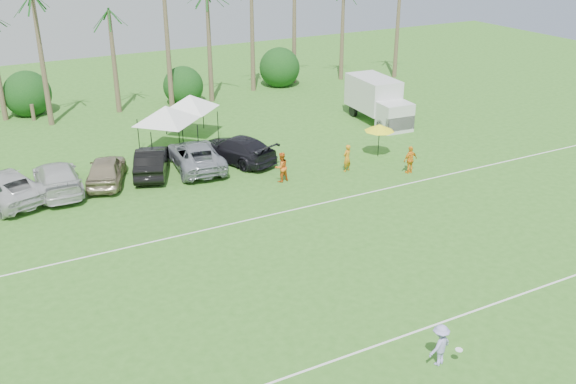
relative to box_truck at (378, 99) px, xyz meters
name	(u,v)px	position (x,y,z in m)	size (l,w,h in m)	color
field_lines	(277,279)	(-17.49, -17.11, -1.76)	(80.00, 12.10, 0.01)	white
palm_tree_4	(46,21)	(-21.49, 12.89, 5.71)	(2.40, 2.40, 8.90)	brown
palm_tree_5	(99,5)	(-17.49, 12.89, 6.59)	(2.40, 2.40, 9.90)	brown
palm_tree_8	(252,6)	(-4.49, 12.89, 5.71)	(2.40, 2.40, 8.90)	brown
bush_tree_1	(29,95)	(-23.49, 13.89, 0.03)	(4.00, 4.00, 4.00)	brown
bush_tree_2	(175,78)	(-11.49, 13.89, 0.03)	(4.00, 4.00, 4.00)	brown
bush_tree_3	(278,66)	(-1.49, 13.89, 0.03)	(4.00, 4.00, 4.00)	brown
sideline_player_a	(347,158)	(-7.74, -7.64, -0.89)	(0.64, 0.42, 1.75)	orange
sideline_player_b	(281,167)	(-12.12, -7.20, -0.85)	(0.89, 0.70, 1.84)	orange
sideline_player_c	(410,160)	(-4.45, -9.74, -0.89)	(1.03, 0.43, 1.75)	orange
box_truck	(378,99)	(0.00, 0.00, 0.00)	(2.83, 6.56, 3.30)	silver
canopy_tent_left	(165,106)	(-16.57, 0.68, 1.55)	(4.78, 4.78, 3.87)	black
canopy_tent_right	(190,95)	(-13.95, 3.29, 1.34)	(4.48, 4.48, 3.63)	black
market_umbrella	(380,128)	(-4.43, -6.36, 0.22)	(1.99, 1.99, 2.21)	black
frisbee_player	(440,345)	(-15.03, -25.01, -0.95)	(1.28, 0.93, 1.63)	#A39CDE
parked_car_2	(6,187)	(-27.05, -2.47, -0.92)	(2.80, 6.07, 1.69)	silver
parked_car_3	(57,178)	(-24.26, -2.46, -0.92)	(2.36, 5.81, 1.69)	silver
parked_car_4	(106,170)	(-21.46, -2.51, -0.92)	(1.99, 4.95, 1.69)	gray
parked_car_5	(151,161)	(-18.67, -2.39, -0.92)	(1.78, 5.12, 1.69)	black
parked_car_6	(196,155)	(-15.88, -2.70, -0.92)	(2.80, 6.07, 1.69)	gray
parked_car_7	(237,149)	(-13.08, -2.81, -0.92)	(2.36, 5.81, 1.69)	black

